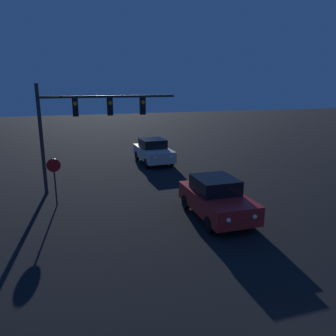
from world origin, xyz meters
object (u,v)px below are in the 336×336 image
at_px(car_far, 153,151).
at_px(car_near, 216,198).
at_px(traffic_signal_mast, 85,117).
at_px(stop_sign, 54,174).

bearing_deg(car_far, car_near, 87.33).
bearing_deg(car_far, traffic_signal_mast, 43.10).
xyz_separation_m(car_near, car_far, (0.04, 10.44, 0.00)).
relative_size(car_far, traffic_signal_mast, 0.61).
bearing_deg(car_near, traffic_signal_mast, -48.25).
distance_m(car_near, traffic_signal_mast, 7.92).
height_order(traffic_signal_mast, stop_sign, traffic_signal_mast).
distance_m(car_far, stop_sign, 9.61).
relative_size(car_near, car_far, 0.99).
height_order(car_near, stop_sign, stop_sign).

